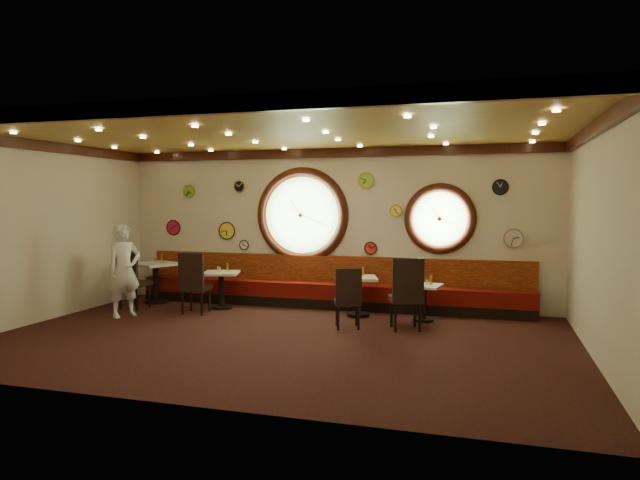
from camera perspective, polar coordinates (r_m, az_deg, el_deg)
The scene contains 50 objects.
floor at distance 9.04m, azimuth -4.15°, elevation -9.82°, with size 9.00×6.00×0.00m, color black.
ceiling at distance 8.84m, azimuth -4.25°, elevation 10.77°, with size 9.00×6.00×0.02m, color #BD8B35.
wall_back at distance 11.64m, azimuth 1.04°, elevation 1.26°, with size 9.00×0.02×3.20m, color beige.
wall_front at distance 6.09m, azimuth -14.26°, elevation -1.37°, with size 9.00×0.02×3.20m, color beige.
wall_left at distance 11.21m, azimuth -26.25°, elevation 0.74°, with size 0.02×6.00×3.20m, color beige.
wall_right at distance 8.34m, azimuth 26.10°, elevation -0.24°, with size 0.02×6.00×3.20m, color beige.
molding_back at distance 11.62m, azimuth 0.99°, elevation 8.70°, with size 9.00×0.10×0.18m, color black.
molding_front at distance 6.18m, azimuth -14.26°, elevation 12.74°, with size 9.00×0.10×0.18m, color black.
molding_left at distance 11.20m, azimuth -26.30°, elevation 8.47°, with size 0.10×6.00×0.18m, color black.
molding_right at distance 8.37m, azimuth 26.08°, elevation 10.14°, with size 0.10×6.00×0.18m, color black.
banquette_base at distance 11.55m, azimuth 0.66°, elevation -6.26°, with size 8.00×0.55×0.20m, color black.
banquette_seat at distance 11.50m, azimuth 0.66°, elevation -5.04°, with size 8.00×0.55×0.30m, color #570B07.
banquette_back at distance 11.66m, azimuth 0.96°, elevation -2.93°, with size 8.00×0.10×0.55m, color #620708.
porthole_left_glass at distance 11.81m, azimuth -1.77°, elevation 2.51°, with size 1.66×1.66×0.02m, color #95C375.
porthole_left_frame at distance 11.79m, azimuth -1.79°, elevation 2.51°, with size 1.98×1.98×0.18m, color black.
porthole_left_ring at distance 11.76m, azimuth -1.84°, elevation 2.50°, with size 1.61×1.61×0.03m, color gold.
porthole_right_glass at distance 11.24m, azimuth 11.91°, elevation 2.09°, with size 1.10×1.10×0.02m, color #95C375.
porthole_right_frame at distance 11.23m, azimuth 11.90°, elevation 2.09°, with size 1.38×1.38×0.18m, color black.
porthole_right_ring at distance 11.20m, azimuth 11.89°, elevation 2.09°, with size 1.09×1.09×0.03m, color gold.
wall_clock_0 at distance 12.29m, azimuth -8.07°, elevation 5.33°, with size 0.24×0.24×0.03m, color black.
wall_clock_1 at distance 11.20m, azimuth 18.77°, elevation 0.17°, with size 0.34×0.34×0.03m, color white.
wall_clock_2 at distance 11.31m, azimuth 7.61°, elevation 2.92°, with size 0.22×0.22×0.03m, color #EFEB4F.
wall_clock_3 at distance 12.43m, azimuth -9.28°, elevation 0.92°, with size 0.36×0.36×0.03m, color yellow.
wall_clock_4 at distance 11.17m, azimuth 17.59°, elevation 5.06°, with size 0.28×0.28×0.03m, color black.
wall_clock_5 at distance 13.04m, azimuth -14.43°, elevation 1.21°, with size 0.32×0.32×0.03m, color red.
wall_clock_6 at distance 12.83m, azimuth -12.96°, elevation 4.76°, with size 0.26×0.26×0.03m, color #71B123.
wall_clock_7 at distance 12.28m, azimuth -7.58°, elevation -0.51°, with size 0.20×0.20×0.03m, color white.
wall_clock_8 at distance 11.42m, azimuth 4.64°, elevation 5.96°, with size 0.30×0.30×0.03m, color #94D241.
wall_clock_9 at distance 11.43m, azimuth 5.09°, elevation -0.82°, with size 0.24×0.24×0.03m, color red.
table_a at distance 12.48m, azimuth -16.09°, elevation -3.63°, with size 1.02×1.02×0.85m.
table_b at distance 11.55m, azimuth -9.84°, elevation -4.49°, with size 0.83×0.83×0.74m.
table_c at distance 10.64m, azimuth 3.84°, elevation -5.15°, with size 0.84×0.84×0.74m.
table_d at distance 10.37m, azimuth 10.30°, elevation -5.74°, with size 0.68×0.68×0.66m.
chair_a at distance 11.86m, azimuth -18.37°, elevation -3.33°, with size 0.55×0.55×0.74m.
chair_b at distance 11.04m, azimuth -12.53°, elevation -3.83°, with size 0.53×0.53×0.73m.
chair_c at distance 9.57m, azimuth 2.83°, elevation -5.43°, with size 0.55×0.55×0.64m.
chair_d at distance 9.51m, azimuth 8.68°, elevation -4.87°, with size 0.64×0.64×0.76m.
condiment_a_salt at distance 12.47m, azimuth -16.27°, elevation -1.97°, with size 0.04×0.04×0.10m, color silver.
condiment_b_salt at distance 11.55m, azimuth -10.15°, elevation -2.87°, with size 0.04×0.04×0.10m, color silver.
condiment_c_salt at distance 10.64m, azimuth 3.25°, elevation -3.40°, with size 0.03×0.03×0.09m, color silver.
condiment_d_salt at distance 10.35m, azimuth 10.14°, elevation -4.09°, with size 0.04×0.04×0.11m, color silver.
condiment_a_pepper at distance 12.44m, azimuth -16.10°, elevation -1.98°, with size 0.04×0.04×0.10m, color silver.
condiment_b_pepper at distance 11.50m, azimuth -9.97°, elevation -2.91°, with size 0.04×0.04×0.10m, color silver.
condiment_c_pepper at distance 10.57m, azimuth 3.83°, elevation -3.45°, with size 0.03×0.03×0.10m, color silver.
condiment_d_pepper at distance 10.28m, azimuth 10.65°, elevation -4.17°, with size 0.04×0.04×0.10m, color silver.
condiment_a_bottle at distance 12.45m, azimuth -15.50°, elevation -1.79°, with size 0.05×0.05×0.17m, color #C67F2E.
condiment_b_bottle at distance 11.52m, azimuth -9.20°, elevation -2.72°, with size 0.05×0.05×0.17m, color yellow.
condiment_c_bottle at distance 10.64m, azimuth 4.32°, elevation -3.18°, with size 0.06×0.06×0.18m, color gold.
condiment_d_bottle at distance 10.33m, azimuth 11.04°, elevation -3.92°, with size 0.06×0.06×0.18m, color gold.
waiter at distance 11.15m, azimuth -18.99°, elevation -2.88°, with size 0.63×0.41×1.72m, color white.
Camera 1 is at (3.11, -8.21, 2.16)m, focal length 32.00 mm.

